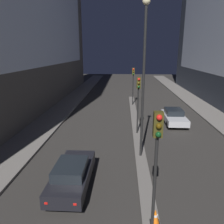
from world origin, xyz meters
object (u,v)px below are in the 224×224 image
traffic_light_mid (138,93)px  car_right_lane (174,116)px  car_left_lane (72,174)px  traffic_light_near (157,147)px  street_lamp (144,65)px  traffic_light_far (133,78)px  traffic_cone_far (155,216)px

traffic_light_mid → car_right_lane: (3.75, 3.16, -2.86)m
car_right_lane → car_left_lane: bearing=-124.6°
traffic_light_near → street_lamp: size_ratio=0.49×
traffic_light_far → traffic_cone_far: size_ratio=7.28×
traffic_light_mid → traffic_cone_far: (0.14, -10.11, -3.13)m
street_lamp → traffic_light_far: bearing=90.0°
traffic_light_near → traffic_cone_far: 3.14m
traffic_light_mid → car_left_lane: traffic_light_mid is taller
traffic_light_far → street_lamp: 14.67m
traffic_light_mid → traffic_cone_far: traffic_light_mid is taller
traffic_light_mid → traffic_cone_far: size_ratio=7.28×
street_lamp → traffic_cone_far: bearing=-88.6°
traffic_light_mid → car_left_lane: (-3.75, -7.70, -2.82)m
car_left_lane → car_right_lane: bearing=55.4°
street_lamp → car_right_lane: bearing=62.8°
traffic_light_near → car_right_lane: traffic_light_near is taller
traffic_light_far → car_left_lane: (-3.75, -18.03, -2.82)m
traffic_light_far → street_lamp: (0.00, -14.47, 2.44)m
traffic_light_near → traffic_light_mid: size_ratio=1.00×
traffic_light_mid → traffic_cone_far: 10.58m
traffic_light_mid → street_lamp: 4.81m
traffic_light_mid → traffic_light_far: 10.33m
traffic_light_far → car_left_lane: 18.63m
traffic_light_near → traffic_light_mid: same height
traffic_light_near → car_right_lane: size_ratio=1.10×
car_left_lane → traffic_cone_far: bearing=-31.7°
car_right_lane → traffic_light_far: bearing=117.6°
street_lamp → car_left_lane: 7.38m
street_lamp → traffic_cone_far: (0.14, -5.97, -5.57)m
street_lamp → traffic_cone_far: size_ratio=14.80×
street_lamp → car_left_lane: size_ratio=2.14×
traffic_light_near → street_lamp: bearing=90.0°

